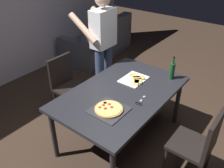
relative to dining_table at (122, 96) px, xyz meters
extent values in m
plane|color=#38281E|center=(0.00, 0.00, -0.68)|extent=(12.00, 12.00, 0.00)
cube|color=#232328|center=(0.00, 0.00, 0.05)|extent=(1.66, 1.04, 0.04)
cylinder|color=#232328|center=(0.75, -0.44, -0.33)|extent=(0.06, 0.06, 0.71)
cylinder|color=#232328|center=(-0.75, 0.44, -0.33)|extent=(0.06, 0.06, 0.71)
cylinder|color=#232328|center=(0.75, 0.44, -0.33)|extent=(0.06, 0.06, 0.71)
cube|color=black|center=(0.00, -0.92, -0.25)|extent=(0.42, 0.42, 0.04)
cube|color=black|center=(0.00, -1.11, -0.01)|extent=(0.42, 0.04, 0.45)
cylinder|color=black|center=(0.18, -0.74, -0.48)|extent=(0.04, 0.04, 0.41)
cylinder|color=black|center=(-0.18, -0.74, -0.48)|extent=(0.04, 0.04, 0.41)
cylinder|color=black|center=(0.18, -1.10, -0.48)|extent=(0.04, 0.04, 0.41)
cube|color=black|center=(0.00, 0.92, -0.25)|extent=(0.42, 0.42, 0.04)
cube|color=black|center=(0.00, 1.11, -0.01)|extent=(0.42, 0.04, 0.45)
cylinder|color=black|center=(-0.18, 0.74, -0.48)|extent=(0.04, 0.04, 0.41)
cylinder|color=black|center=(0.18, 0.74, -0.48)|extent=(0.04, 0.04, 0.41)
cylinder|color=black|center=(-0.18, 1.10, -0.48)|extent=(0.04, 0.04, 0.41)
cylinder|color=black|center=(0.18, 1.10, -0.48)|extent=(0.04, 0.04, 0.41)
cube|color=#4C515B|center=(1.90, 2.05, -0.48)|extent=(1.78, 1.02, 0.40)
cube|color=#4C515B|center=(1.93, 1.73, -0.06)|extent=(1.71, 0.37, 0.45)
cube|color=#4C515B|center=(2.67, 2.13, -0.18)|extent=(0.25, 0.86, 0.20)
cube|color=#4C515B|center=(1.13, 1.97, -0.18)|extent=(0.25, 0.86, 0.20)
cylinder|color=#38476B|center=(0.69, 0.77, -0.21)|extent=(0.14, 0.14, 0.95)
cylinder|color=#38476B|center=(0.49, 0.77, -0.21)|extent=(0.14, 0.14, 0.95)
cube|color=white|center=(0.59, 0.77, 0.54)|extent=(0.38, 0.22, 0.55)
cylinder|color=#E0B293|center=(0.82, 0.95, 0.57)|extent=(0.09, 0.50, 0.39)
cylinder|color=#E0B293|center=(0.36, 0.95, 0.57)|extent=(0.09, 0.50, 0.39)
cube|color=#2D2D33|center=(-0.39, -0.11, 0.07)|extent=(0.37, 0.37, 0.01)
cylinder|color=tan|center=(-0.39, -0.11, 0.09)|extent=(0.31, 0.31, 0.02)
cylinder|color=#EACC6B|center=(-0.39, -0.11, 0.10)|extent=(0.28, 0.28, 0.01)
cylinder|color=#B22819|center=(-0.33, -0.07, 0.10)|extent=(0.04, 0.04, 0.00)
cylinder|color=#B22819|center=(-0.36, -0.13, 0.10)|extent=(0.04, 0.04, 0.00)
cylinder|color=#B22819|center=(-0.34, -0.02, 0.10)|extent=(0.04, 0.04, 0.00)
cylinder|color=#B22819|center=(-0.35, -0.02, 0.10)|extent=(0.04, 0.04, 0.00)
cylinder|color=#B22819|center=(-0.39, -0.03, 0.10)|extent=(0.04, 0.04, 0.00)
cylinder|color=#B22819|center=(-0.44, -0.03, 0.10)|extent=(0.04, 0.04, 0.00)
cylinder|color=#B22819|center=(-0.42, -0.09, 0.10)|extent=(0.04, 0.04, 0.00)
cube|color=white|center=(0.33, 0.04, 0.07)|extent=(0.36, 0.28, 0.01)
cube|color=#EACC6B|center=(0.38, 0.05, 0.09)|extent=(0.12, 0.16, 0.02)
cube|color=tan|center=(0.39, 0.11, 0.09)|extent=(0.09, 0.05, 0.02)
cube|color=#EACC6B|center=(0.31, -0.04, 0.09)|extent=(0.17, 0.15, 0.02)
cube|color=tan|center=(0.36, 0.00, 0.09)|extent=(0.07, 0.09, 0.02)
cube|color=#EACC6B|center=(0.26, -0.03, 0.09)|extent=(0.16, 0.14, 0.02)
cube|color=tan|center=(0.32, 0.00, 0.09)|extent=(0.06, 0.09, 0.02)
cube|color=#EACC6B|center=(0.37, -0.01, 0.09)|extent=(0.16, 0.16, 0.02)
cube|color=tan|center=(0.42, -0.05, 0.09)|extent=(0.08, 0.08, 0.02)
cylinder|color=#194723|center=(0.66, -0.33, 0.18)|extent=(0.07, 0.07, 0.22)
cylinder|color=#194723|center=(0.66, -0.33, 0.33)|extent=(0.03, 0.03, 0.08)
cylinder|color=black|center=(0.66, -0.33, 0.38)|extent=(0.03, 0.03, 0.02)
cube|color=silver|center=(0.02, -0.28, 0.07)|extent=(0.12, 0.04, 0.01)
cube|color=silver|center=(0.02, -0.28, 0.07)|extent=(0.12, 0.01, 0.01)
torus|color=black|center=(-0.10, -0.28, 0.07)|extent=(0.05, 0.05, 0.01)
torus|color=black|center=(-0.09, -0.32, 0.07)|extent=(0.05, 0.05, 0.01)
camera|label=1|loc=(-1.98, -1.38, 1.64)|focal=38.10mm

